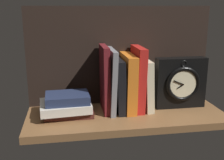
% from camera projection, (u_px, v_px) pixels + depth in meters
% --- Properties ---
extents(ground_plane, '(0.70, 0.27, 0.03)m').
position_uv_depth(ground_plane, '(126.00, 117.00, 1.00)').
color(ground_plane, brown).
extents(back_panel, '(0.70, 0.01, 0.37)m').
position_uv_depth(back_panel, '(120.00, 56.00, 1.07)').
color(back_panel, black).
rests_on(back_panel, ground_plane).
extents(book_maroon_dawkins, '(0.02, 0.13, 0.24)m').
position_uv_depth(book_maroon_dawkins, '(105.00, 79.00, 1.00)').
color(book_maroon_dawkins, maroon).
rests_on(book_maroon_dawkins, ground_plane).
extents(book_gray_chess, '(0.03, 0.16, 0.23)m').
position_uv_depth(book_gray_chess, '(111.00, 80.00, 1.00)').
color(book_gray_chess, gray).
rests_on(book_gray_chess, ground_plane).
extents(book_black_skeptic, '(0.04, 0.15, 0.19)m').
position_uv_depth(book_black_skeptic, '(118.00, 85.00, 1.01)').
color(book_black_skeptic, black).
rests_on(book_black_skeptic, ground_plane).
extents(book_orange_pandolfini, '(0.04, 0.16, 0.21)m').
position_uv_depth(book_orange_pandolfini, '(128.00, 82.00, 1.01)').
color(book_orange_pandolfini, orange).
rests_on(book_orange_pandolfini, ground_plane).
extents(book_red_requiem, '(0.03, 0.14, 0.23)m').
position_uv_depth(book_red_requiem, '(138.00, 79.00, 1.02)').
color(book_red_requiem, red).
rests_on(book_red_requiem, ground_plane).
extents(book_cream_twain, '(0.03, 0.14, 0.19)m').
position_uv_depth(book_cream_twain, '(146.00, 84.00, 1.03)').
color(book_cream_twain, beige).
rests_on(book_cream_twain, ground_plane).
extents(framed_clock, '(0.19, 0.06, 0.19)m').
position_uv_depth(framed_clock, '(181.00, 83.00, 1.04)').
color(framed_clock, black).
rests_on(framed_clock, ground_plane).
extents(book_stack_side, '(0.19, 0.15, 0.08)m').
position_uv_depth(book_stack_side, '(67.00, 105.00, 0.97)').
color(book_stack_side, '#471E19').
rests_on(book_stack_side, ground_plane).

